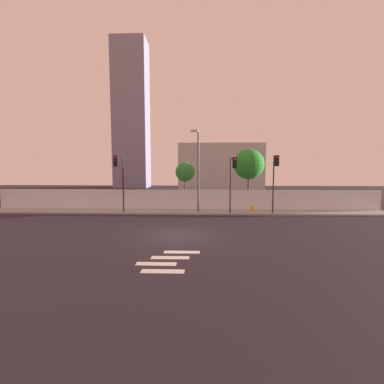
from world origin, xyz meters
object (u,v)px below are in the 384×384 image
traffic_light_center (233,173)px  roadside_tree_leftmost (185,172)px  traffic_light_left (275,172)px  roadside_tree_midleft (249,164)px  street_lamp_curbside (198,165)px  fire_hydrant (252,208)px  traffic_light_right (119,172)px

traffic_light_center → roadside_tree_leftmost: size_ratio=1.05×
traffic_light_left → roadside_tree_leftmost: (-7.82, 3.75, -0.16)m
roadside_tree_midleft → street_lamp_curbside: bearing=-146.2°
roadside_tree_leftmost → fire_hydrant: bearing=-27.8°
traffic_light_right → street_lamp_curbside: street_lamp_curbside is taller
fire_hydrant → traffic_light_center: bearing=-156.7°
traffic_light_right → roadside_tree_midleft: size_ratio=0.84×
fire_hydrant → traffic_light_left: bearing=-17.3°
traffic_light_right → traffic_light_center: bearing=-0.7°
traffic_light_left → traffic_light_center: 3.59m
traffic_light_right → street_lamp_curbside: bearing=5.2°
traffic_light_left → roadside_tree_leftmost: size_ratio=1.09×
traffic_light_left → street_lamp_curbside: street_lamp_curbside is taller
traffic_light_right → fire_hydrant: bearing=3.4°
traffic_light_right → roadside_tree_midleft: roadside_tree_midleft is taller
street_lamp_curbside → roadside_tree_midleft: bearing=33.8°
roadside_tree_leftmost → roadside_tree_midleft: 6.27m
street_lamp_curbside → traffic_light_left: bearing=-4.0°
street_lamp_curbside → traffic_light_right: bearing=-174.8°
traffic_light_center → fire_hydrant: traffic_light_center is taller
traffic_light_right → roadside_tree_midleft: (11.60, 3.90, 0.62)m
roadside_tree_leftmost → traffic_light_right: bearing=-144.0°
traffic_light_center → roadside_tree_leftmost: 5.83m
street_lamp_curbside → roadside_tree_midleft: street_lamp_curbside is taller
traffic_light_left → street_lamp_curbside: bearing=176.0°
fire_hydrant → roadside_tree_midleft: 4.96m
traffic_light_right → roadside_tree_leftmost: (5.37, 3.90, -0.14)m
traffic_light_right → roadside_tree_leftmost: size_ratio=1.08×
fire_hydrant → roadside_tree_midleft: bearing=87.6°
fire_hydrant → roadside_tree_leftmost: size_ratio=0.17×
traffic_light_center → traffic_light_right: traffic_light_right is taller
fire_hydrant → roadside_tree_leftmost: 7.52m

